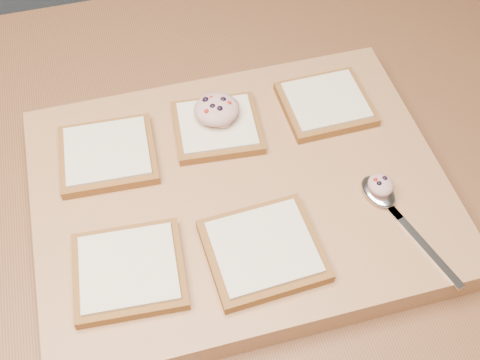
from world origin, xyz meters
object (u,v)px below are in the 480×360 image
at_px(cutting_board, 240,194).
at_px(bread_far_center, 217,127).
at_px(tuna_salad_dollop, 217,109).
at_px(spoon, 385,199).

distance_m(cutting_board, bread_far_center, 0.10).
bearing_deg(bread_far_center, tuna_salad_dollop, 75.69).
bearing_deg(cutting_board, tuna_salad_dollop, 91.91).
distance_m(tuna_salad_dollop, spoon, 0.24).
xyz_separation_m(cutting_board, spoon, (0.16, -0.07, 0.03)).
bearing_deg(cutting_board, bread_far_center, 93.79).
xyz_separation_m(bread_far_center, spoon, (0.17, -0.16, -0.00)).
relative_size(bread_far_center, tuna_salad_dollop, 2.02).
height_order(bread_far_center, tuna_salad_dollop, tuna_salad_dollop).
distance_m(bread_far_center, spoon, 0.23).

